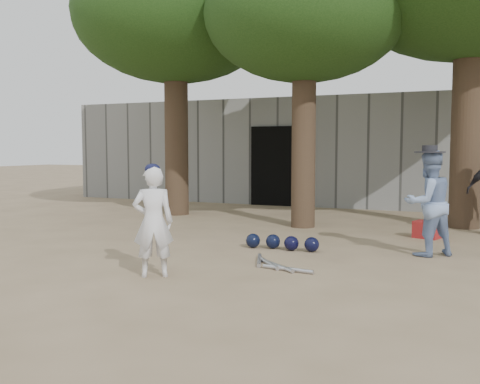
% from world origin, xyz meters
% --- Properties ---
extents(ground, '(70.00, 70.00, 0.00)m').
position_xyz_m(ground, '(0.00, 0.00, 0.00)').
color(ground, '#937C5E').
rests_on(ground, ground).
extents(boy_player, '(0.60, 0.54, 1.37)m').
position_xyz_m(boy_player, '(0.13, -0.60, 0.68)').
color(boy_player, white).
rests_on(boy_player, ground).
extents(spectator_blue, '(0.96, 0.94, 1.57)m').
position_xyz_m(spectator_blue, '(3.14, 2.13, 0.78)').
color(spectator_blue, '#7F98C4').
rests_on(spectator_blue, ground).
extents(red_bag, '(0.50, 0.43, 0.30)m').
position_xyz_m(red_bag, '(3.02, 3.77, 0.15)').
color(red_bag, '#A41527').
rests_on(red_bag, ground).
extents(back_building, '(16.00, 5.24, 3.00)m').
position_xyz_m(back_building, '(-0.00, 10.33, 1.50)').
color(back_building, gray).
rests_on(back_building, ground).
extents(helmet_row, '(1.19, 0.29, 0.23)m').
position_xyz_m(helmet_row, '(1.02, 1.70, 0.12)').
color(helmet_row, black).
rests_on(helmet_row, ground).
extents(bat_pile, '(1.05, 0.83, 0.06)m').
position_xyz_m(bat_pile, '(1.30, 0.51, 0.03)').
color(bat_pile, '#AFAFB6').
rests_on(bat_pile, ground).
extents(tree_row, '(11.40, 5.80, 6.69)m').
position_xyz_m(tree_row, '(0.74, 5.02, 4.69)').
color(tree_row, brown).
rests_on(tree_row, ground).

